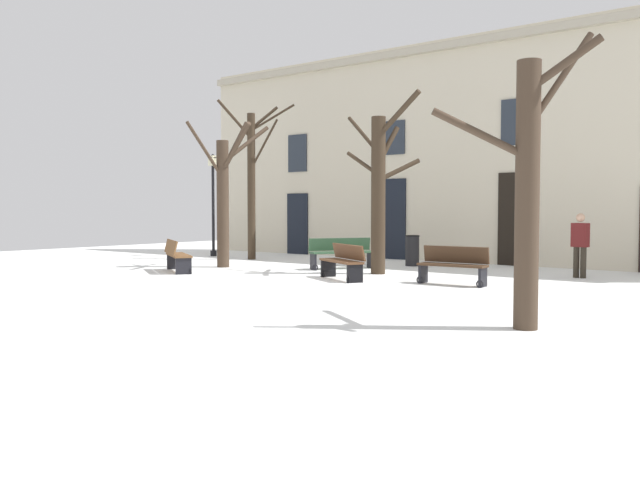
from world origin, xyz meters
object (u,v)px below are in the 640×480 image
object	(u,v)px
tree_right_of_center	(380,186)
person_near_bench	(580,243)
bench_by_litter_bin	(453,265)
tree_left_of_center	(225,193)
bench_facing_shops	(177,255)
streetlamp	(213,193)
bench_far_corner	(342,252)
bench_near_lamp	(343,261)
tree_foreground	(528,181)
tree_near_facade	(252,179)
litter_bin	(412,250)

from	to	relation	value
tree_right_of_center	person_near_bench	size ratio (longest dim) A/B	2.93
bench_by_litter_bin	person_near_bench	world-z (taller)	person_near_bench
tree_left_of_center	bench_facing_shops	xyz separation A→B (m)	(-0.01, -1.78, -1.68)
streetlamp	person_near_bench	distance (m)	12.63
bench_far_corner	bench_near_lamp	distance (m)	2.83
tree_foreground	bench_facing_shops	xyz separation A→B (m)	(-10.46, 2.56, -1.62)
tree_left_of_center	tree_near_facade	bearing A→B (deg)	118.35
tree_right_of_center	litter_bin	bearing A→B (deg)	101.03
bench_facing_shops	tree_left_of_center	bearing A→B (deg)	-58.84
streetlamp	litter_bin	xyz separation A→B (m)	(7.62, 0.78, -1.77)
tree_foreground	bench_by_litter_bin	size ratio (longest dim) A/B	2.62
tree_left_of_center	tree_near_facade	world-z (taller)	tree_near_facade
litter_bin	tree_near_facade	bearing A→B (deg)	-169.30
person_near_bench	tree_near_facade	bearing A→B (deg)	14.53
tree_right_of_center	tree_foreground	bearing A→B (deg)	-42.58
bench_far_corner	tree_left_of_center	bearing A→B (deg)	151.12
streetlamp	bench_facing_shops	bearing A→B (deg)	-52.75
streetlamp	bench_by_litter_bin	distance (m)	11.30
tree_near_facade	person_near_bench	bearing A→B (deg)	2.98
bench_near_lamp	bench_by_litter_bin	size ratio (longest dim) A/B	1.03
tree_near_facade	streetlamp	xyz separation A→B (m)	(-2.14, 0.26, -0.43)
tree_near_facade	bench_by_litter_bin	bearing A→B (deg)	-17.17
tree_near_facade	streetlamp	world-z (taller)	tree_near_facade
tree_foreground	streetlamp	distance (m)	15.75
tree_near_facade	bench_far_corner	size ratio (longest dim) A/B	2.91
litter_bin	bench_far_corner	size ratio (longest dim) A/B	0.50
tree_left_of_center	litter_bin	xyz separation A→B (m)	(4.07, 3.65, -1.67)
tree_left_of_center	person_near_bench	bearing A→B (deg)	19.36
tree_near_facade	person_near_bench	distance (m)	10.58
tree_foreground	bench_near_lamp	xyz separation A→B (m)	(-5.78, 3.67, -1.63)
tree_left_of_center	streetlamp	distance (m)	4.57
tree_left_of_center	litter_bin	distance (m)	5.72
bench_by_litter_bin	bench_near_lamp	bearing A→B (deg)	-168.85
litter_bin	tree_right_of_center	bearing A→B (deg)	-78.97
tree_right_of_center	person_near_bench	bearing A→B (deg)	25.41
tree_left_of_center	tree_foreground	size ratio (longest dim) A/B	1.02
tree_right_of_center	litter_bin	world-z (taller)	tree_right_of_center
litter_bin	person_near_bench	bearing A→B (deg)	-5.72
bench_far_corner	bench_near_lamp	size ratio (longest dim) A/B	1.11
tree_right_of_center	bench_near_lamp	distance (m)	2.51
tree_near_facade	bench_facing_shops	xyz separation A→B (m)	(1.40, -4.40, -2.20)
person_near_bench	bench_near_lamp	bearing A→B (deg)	53.00
tree_near_facade	litter_bin	distance (m)	6.00
tree_foreground	bench_far_corner	size ratio (longest dim) A/B	2.30
litter_bin	bench_near_lamp	size ratio (longest dim) A/B	0.56
streetlamp	tree_foreground	bearing A→B (deg)	-27.26
litter_bin	tree_left_of_center	bearing A→B (deg)	-138.08
bench_far_corner	person_near_bench	bearing A→B (deg)	-42.76
bench_near_lamp	tree_left_of_center	bearing A→B (deg)	-159.34
bench_facing_shops	tree_foreground	bearing A→B (deg)	-162.17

